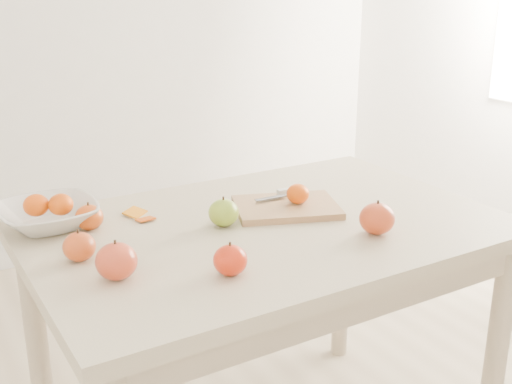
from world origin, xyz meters
TOP-DOWN VIEW (x-y plane):
  - table at (0.00, 0.00)m, footprint 1.20×0.80m
  - cutting_board at (0.10, 0.05)m, footprint 0.33×0.29m
  - board_tangerine at (0.13, 0.04)m, footprint 0.06×0.06m
  - fruit_bowl at (-0.49, 0.26)m, footprint 0.25×0.25m
  - bowl_tangerine_near at (-0.51, 0.27)m, footprint 0.06×0.06m
  - bowl_tangerine_far at (-0.46, 0.24)m, footprint 0.06×0.06m
  - orange_peel_a at (-0.27, 0.23)m, footprint 0.07×0.07m
  - orange_peel_b at (-0.26, 0.17)m, footprint 0.05×0.04m
  - paring_knife at (0.14, 0.12)m, footprint 0.17×0.05m
  - apple_green at (-0.10, 0.04)m, footprint 0.08×0.08m
  - apple_red_e at (0.20, -0.20)m, footprint 0.09×0.09m
  - apple_red_d at (-0.48, 0.02)m, footprint 0.07×0.07m
  - apple_red_a at (-0.40, 0.19)m, footprint 0.07×0.07m
  - apple_red_c at (-0.22, -0.22)m, footprint 0.07×0.07m
  - apple_red_b at (-0.44, -0.11)m, footprint 0.09×0.09m

SIDE VIEW (x-z plane):
  - table at x=0.00m, z-range 0.28..1.03m
  - orange_peel_a at x=-0.27m, z-range 0.75..0.76m
  - orange_peel_b at x=-0.26m, z-range 0.75..0.76m
  - cutting_board at x=0.10m, z-range 0.75..0.77m
  - paring_knife at x=0.14m, z-range 0.77..0.78m
  - fruit_bowl at x=-0.49m, z-range 0.75..0.81m
  - apple_red_a at x=-0.40m, z-range 0.75..0.81m
  - apple_red_d at x=-0.48m, z-range 0.75..0.82m
  - apple_red_c at x=-0.22m, z-range 0.75..0.82m
  - apple_green at x=-0.10m, z-range 0.75..0.82m
  - apple_red_e at x=0.20m, z-range 0.75..0.83m
  - apple_red_b at x=-0.44m, z-range 0.75..0.83m
  - board_tangerine at x=0.13m, z-range 0.77..0.82m
  - bowl_tangerine_far at x=-0.46m, z-range 0.78..0.84m
  - bowl_tangerine_near at x=-0.51m, z-range 0.78..0.84m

